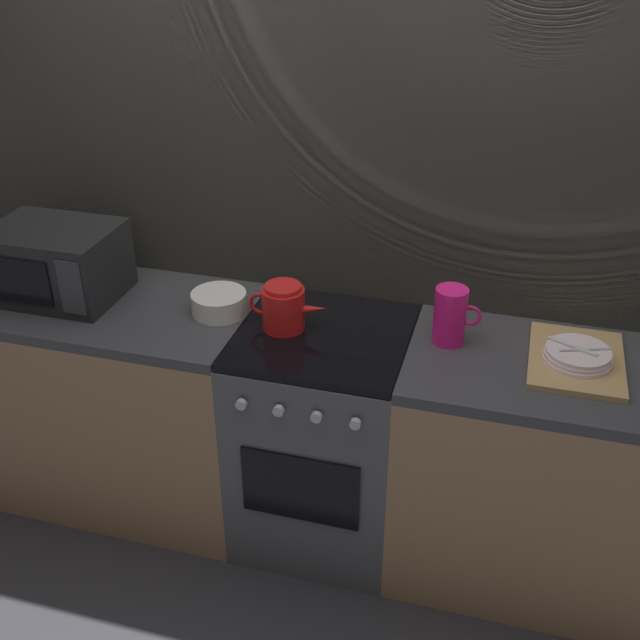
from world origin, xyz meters
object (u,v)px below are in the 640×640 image
(dish_pile, at_px, (577,358))
(pitcher, at_px, (450,316))
(stove_unit, at_px, (323,436))
(mixing_bowl, at_px, (219,303))
(microwave, at_px, (56,262))
(kettle, at_px, (284,307))

(dish_pile, bearing_deg, pitcher, 175.90)
(stove_unit, bearing_deg, pitcher, 8.60)
(mixing_bowl, distance_m, dish_pile, 1.25)
(microwave, bearing_deg, kettle, -0.23)
(stove_unit, height_order, microwave, microwave)
(stove_unit, bearing_deg, kettle, 177.79)
(mixing_bowl, relative_size, dish_pile, 0.50)
(mixing_bowl, height_order, dish_pile, mixing_bowl)
(stove_unit, xyz_separation_m, microwave, (-1.03, 0.01, 0.59))
(mixing_bowl, bearing_deg, kettle, -7.19)
(microwave, bearing_deg, stove_unit, -0.50)
(mixing_bowl, bearing_deg, dish_pile, -0.20)
(microwave, bearing_deg, pitcher, 2.16)
(microwave, relative_size, dish_pile, 1.15)
(stove_unit, relative_size, dish_pile, 2.25)
(mixing_bowl, distance_m, pitcher, 0.83)
(pitcher, distance_m, dish_pile, 0.43)
(kettle, distance_m, dish_pile, 0.99)
(microwave, distance_m, dish_pile, 1.88)
(microwave, relative_size, mixing_bowl, 2.30)
(kettle, xyz_separation_m, pitcher, (0.57, 0.06, 0.02))
(stove_unit, relative_size, kettle, 3.16)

